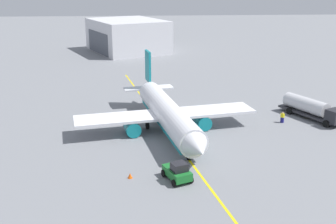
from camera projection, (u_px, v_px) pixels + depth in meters
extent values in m
plane|color=slate|center=(168.00, 132.00, 58.71)|extent=(400.00, 400.00, 0.00)
cylinder|color=white|center=(168.00, 113.00, 57.85)|extent=(24.01, 7.86, 3.59)
cube|color=teal|center=(168.00, 120.00, 58.15)|extent=(22.60, 6.99, 1.00)
cone|color=white|center=(198.00, 149.00, 45.72)|extent=(3.87, 3.99, 3.44)
cone|color=white|center=(148.00, 87.00, 70.47)|extent=(5.10, 3.84, 3.05)
cube|color=teal|center=(148.00, 66.00, 68.68)|extent=(3.21, 0.94, 5.20)
cube|color=white|center=(148.00, 88.00, 69.85)|extent=(3.89, 8.70, 0.24)
cube|color=white|center=(166.00, 114.00, 58.90)|extent=(9.50, 26.66, 0.36)
cylinder|color=teal|center=(202.00, 121.00, 59.82)|extent=(3.53, 2.65, 2.10)
cylinder|color=teal|center=(132.00, 127.00, 57.29)|extent=(3.53, 2.65, 2.10)
cylinder|color=#4C4C51|center=(189.00, 151.00, 49.26)|extent=(0.24, 0.24, 1.17)
cylinder|color=black|center=(189.00, 155.00, 49.44)|extent=(1.15, 0.59, 1.10)
cylinder|color=#4C4C51|center=(181.00, 118.00, 60.83)|extent=(0.24, 0.24, 1.17)
cylinder|color=black|center=(181.00, 122.00, 61.01)|extent=(1.15, 0.59, 1.10)
cylinder|color=#4C4C51|center=(147.00, 121.00, 59.56)|extent=(0.24, 0.24, 1.17)
cylinder|color=black|center=(147.00, 125.00, 59.75)|extent=(1.15, 0.59, 1.10)
cube|color=#2D2D33|center=(308.00, 113.00, 64.56)|extent=(10.64, 6.90, 0.30)
cube|color=#232328|center=(335.00, 116.00, 60.23)|extent=(2.85, 3.03, 2.00)
cylinder|color=silver|center=(306.00, 105.00, 64.65)|extent=(8.04, 5.49, 2.30)
cylinder|color=black|center=(326.00, 124.00, 60.30)|extent=(1.14, 0.80, 1.10)
cylinder|color=black|center=(300.00, 109.00, 67.45)|extent=(1.14, 0.80, 1.10)
cylinder|color=black|center=(289.00, 111.00, 66.25)|extent=(1.14, 0.80, 1.10)
cube|color=#196B28|center=(177.00, 173.00, 44.39)|extent=(4.08, 3.19, 0.90)
cube|color=black|center=(179.00, 167.00, 43.69)|extent=(1.89, 2.00, 0.90)
cylinder|color=black|center=(164.00, 173.00, 45.23)|extent=(0.85, 0.57, 0.80)
cylinder|color=black|center=(180.00, 170.00, 46.06)|extent=(0.85, 0.57, 0.80)
cylinder|color=black|center=(174.00, 183.00, 43.01)|extent=(0.85, 0.57, 0.80)
cylinder|color=black|center=(191.00, 179.00, 43.84)|extent=(0.85, 0.57, 0.80)
cube|color=navy|center=(282.00, 120.00, 62.36)|extent=(0.54, 0.53, 0.85)
cube|color=yellow|center=(283.00, 115.00, 62.14)|extent=(0.63, 0.61, 0.60)
sphere|color=tan|center=(283.00, 113.00, 62.00)|extent=(0.24, 0.24, 0.24)
cone|color=#F2590F|center=(130.00, 176.00, 44.91)|extent=(0.54, 0.54, 0.59)
cube|color=silver|center=(127.00, 36.00, 123.36)|extent=(29.28, 26.73, 9.51)
cube|color=#4C515B|center=(98.00, 42.00, 119.58)|extent=(15.27, 6.86, 6.28)
cube|color=yellow|center=(168.00, 132.00, 58.71)|extent=(75.02, 14.20, 0.01)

